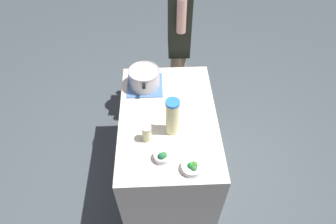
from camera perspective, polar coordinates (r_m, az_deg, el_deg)
ground_plane at (r=2.94m, az=0.00°, el=-11.90°), size 8.00×8.00×0.00m
counter_slab at (r=2.58m, az=0.00°, el=-7.12°), size 1.18×0.76×0.85m
dish_cloth at (r=2.49m, az=-4.56°, el=5.27°), size 0.30×0.30×0.01m
cooking_pot at (r=2.43m, az=-4.68°, el=6.77°), size 0.33×0.26×0.16m
lemonade_pitcher at (r=2.03m, az=0.87°, el=-0.95°), size 0.10×0.10×0.31m
mason_jar at (r=2.06m, az=-4.18°, el=-4.20°), size 0.07×0.07×0.13m
broccoli_bowl_front at (r=1.95m, az=4.75°, el=-10.79°), size 0.14×0.14×0.08m
broccoli_bowl_center at (r=1.98m, az=-1.14°, el=-8.70°), size 0.12×0.12×0.08m
person_cook at (r=2.87m, az=2.08°, el=13.63°), size 0.50×0.21×1.67m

